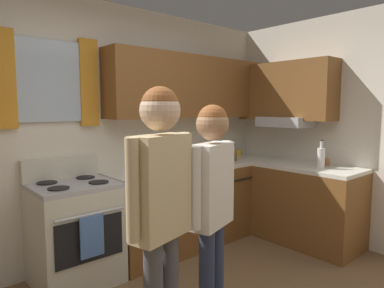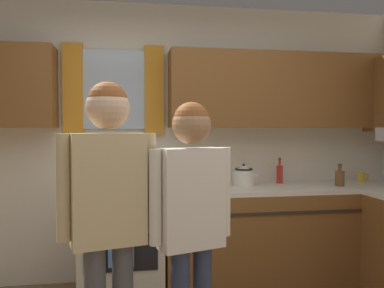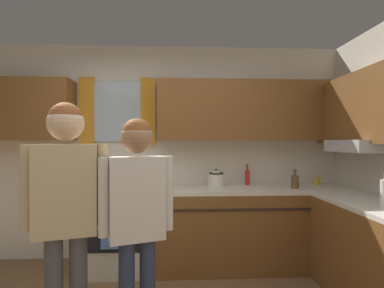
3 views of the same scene
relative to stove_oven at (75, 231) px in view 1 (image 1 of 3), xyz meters
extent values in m
cube|color=silver|center=(0.38, 0.36, 0.83)|extent=(4.60, 0.10, 2.60)
cube|color=silver|center=(-0.06, 0.29, 1.32)|extent=(0.56, 0.03, 0.73)
cube|color=orange|center=(-0.43, 0.28, 1.32)|extent=(0.18, 0.04, 0.83)
cube|color=orange|center=(0.30, 0.28, 1.32)|extent=(0.18, 0.04, 0.83)
cube|color=brown|center=(1.56, 0.15, 1.32)|extent=(2.24, 0.32, 0.70)
cube|color=brown|center=(2.52, -0.45, 1.28)|extent=(0.32, 1.22, 0.70)
cube|color=#B7B7BC|center=(2.46, -0.49, 0.91)|extent=(0.40, 0.60, 0.12)
cube|color=brown|center=(1.52, 0.00, -0.04)|extent=(2.31, 0.62, 0.86)
cube|color=silver|center=(1.52, 0.00, 0.41)|extent=(2.31, 0.62, 0.04)
cube|color=brown|center=(2.37, -0.88, -0.04)|extent=(0.62, 1.14, 0.86)
cube|color=silver|center=(2.37, -0.88, 0.41)|extent=(0.62, 1.14, 0.04)
cube|color=#2D2319|center=(1.52, -0.32, 0.25)|extent=(2.19, 0.01, 0.02)
cube|color=beige|center=(0.00, 0.00, -0.04)|extent=(0.70, 0.62, 0.86)
cube|color=black|center=(0.00, -0.32, 0.01)|extent=(0.58, 0.01, 0.36)
cylinder|color=#ADADB2|center=(0.00, -0.34, 0.23)|extent=(0.58, 0.02, 0.02)
cube|color=#ADADB2|center=(0.00, 0.00, 0.41)|extent=(0.70, 0.62, 0.04)
cube|color=beige|center=(0.00, 0.27, 0.53)|extent=(0.70, 0.08, 0.20)
cylinder|color=black|center=(-0.17, -0.14, 0.44)|extent=(0.17, 0.17, 0.01)
cylinder|color=black|center=(0.17, -0.14, 0.44)|extent=(0.17, 0.17, 0.01)
cylinder|color=black|center=(-0.17, 0.13, 0.44)|extent=(0.17, 0.17, 0.01)
cylinder|color=black|center=(0.17, 0.13, 0.44)|extent=(0.17, 0.17, 0.01)
cube|color=#4C72B7|center=(0.00, -0.35, 0.05)|extent=(0.20, 0.02, 0.34)
cylinder|color=red|center=(1.51, 0.19, 0.52)|extent=(0.06, 0.06, 0.17)
cylinder|color=red|center=(1.51, 0.19, 0.63)|extent=(0.02, 0.02, 0.06)
cylinder|color=#3F382D|center=(1.51, 0.19, 0.67)|extent=(0.03, 0.03, 0.02)
cylinder|color=brown|center=(1.98, -0.09, 0.50)|extent=(0.08, 0.08, 0.14)
cylinder|color=brown|center=(1.98, -0.09, 0.60)|extent=(0.03, 0.03, 0.05)
cylinder|color=#3F382D|center=(1.98, -0.09, 0.63)|extent=(0.04, 0.04, 0.02)
cylinder|color=white|center=(2.30, -1.06, 0.54)|extent=(0.08, 0.08, 0.22)
cylinder|color=white|center=(2.30, -1.06, 0.69)|extent=(0.03, 0.03, 0.08)
cylinder|color=#3F382D|center=(2.30, -1.06, 0.74)|extent=(0.03, 0.03, 0.02)
cylinder|color=#B76642|center=(2.53, -1.00, 0.47)|extent=(0.07, 0.07, 0.08)
torus|color=#B76642|center=(2.58, -1.00, 0.48)|extent=(0.06, 0.01, 0.06)
cylinder|color=gold|center=(2.35, 0.16, 0.48)|extent=(0.08, 0.08, 0.09)
torus|color=gold|center=(2.40, 0.16, 0.48)|extent=(0.06, 0.01, 0.06)
cylinder|color=silver|center=(1.11, 0.07, 0.50)|extent=(0.20, 0.20, 0.14)
cone|color=silver|center=(1.11, 0.07, 0.60)|extent=(0.18, 0.18, 0.05)
sphere|color=black|center=(1.11, 0.07, 0.63)|extent=(0.02, 0.02, 0.02)
cone|color=silver|center=(1.24, 0.07, 0.53)|extent=(0.09, 0.04, 0.07)
torus|color=black|center=(1.11, 0.07, 0.59)|extent=(0.17, 0.17, 0.02)
cube|color=#D1BC8C|center=(-0.04, -1.36, 0.65)|extent=(0.41, 0.25, 0.58)
cylinder|color=#D1BC8C|center=(0.17, -1.31, 0.67)|extent=(0.07, 0.07, 0.54)
cylinder|color=#D1BC8C|center=(-0.26, -1.42, 0.67)|extent=(0.07, 0.07, 0.54)
sphere|color=beige|center=(-0.04, -1.36, 1.07)|extent=(0.23, 0.23, 0.23)
sphere|color=brown|center=(-0.04, -1.36, 1.10)|extent=(0.21, 0.21, 0.21)
cylinder|color=#2D3856|center=(0.47, -1.30, -0.08)|extent=(0.10, 0.10, 0.77)
cylinder|color=#2D3856|center=(0.33, -1.34, -0.08)|extent=(0.10, 0.10, 0.77)
cube|color=white|center=(0.40, -1.32, 0.58)|extent=(0.38, 0.25, 0.55)
cylinder|color=white|center=(0.60, -1.26, 0.60)|extent=(0.07, 0.07, 0.50)
cylinder|color=white|center=(0.20, -1.39, 0.60)|extent=(0.07, 0.07, 0.50)
sphere|color=#A87A56|center=(0.40, -1.32, 0.98)|extent=(0.21, 0.21, 0.21)
sphere|color=brown|center=(0.40, -1.32, 1.01)|extent=(0.20, 0.20, 0.20)
camera|label=1|loc=(-1.16, -2.90, 1.09)|focal=32.24mm
camera|label=2|loc=(0.06, -3.44, 0.96)|focal=36.95mm
camera|label=3|loc=(0.67, -3.19, 0.95)|focal=26.38mm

